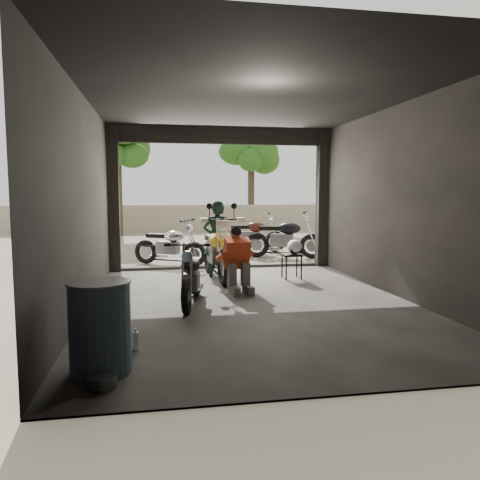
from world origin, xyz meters
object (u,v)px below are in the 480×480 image
object	(u,v)px
oil_drum	(100,329)
mechanic	(239,261)
main_bike	(216,248)
stool	(292,258)
sign_post	(331,189)
helmet	(295,247)
outside_bike_b	(252,232)
left_bike	(191,273)
outside_bike_a	(169,242)
rider	(217,239)
outside_bike_c	(284,235)

from	to	relation	value
oil_drum	mechanic	bearing A→B (deg)	60.23
main_bike	stool	xyz separation A→B (m)	(1.50, -0.23, -0.20)
sign_post	helmet	bearing A→B (deg)	-97.40
outside_bike_b	sign_post	bearing A→B (deg)	-114.75
stool	oil_drum	xyz separation A→B (m)	(-3.21, -4.48, 0.00)
helmet	main_bike	bearing A→B (deg)	170.72
outside_bike_b	oil_drum	distance (m)	9.57
left_bike	oil_drum	world-z (taller)	left_bike
stool	sign_post	distance (m)	3.85
main_bike	sign_post	world-z (taller)	sign_post
main_bike	outside_bike_a	xyz separation A→B (m)	(-0.88, 2.06, -0.08)
outside_bike_a	rider	world-z (taller)	rider
outside_bike_a	oil_drum	bearing A→B (deg)	-157.94
rider	helmet	world-z (taller)	rider
outside_bike_c	helmet	size ratio (longest dim) A/B	5.85
rider	oil_drum	bearing A→B (deg)	79.89
outside_bike_c	main_bike	bearing A→B (deg)	162.61
left_bike	rider	distance (m)	2.38
oil_drum	main_bike	bearing A→B (deg)	70.10
left_bike	sign_post	size ratio (longest dim) A/B	0.56
main_bike	mechanic	world-z (taller)	main_bike
stool	outside_bike_c	bearing A→B (deg)	77.50
outside_bike_b	sign_post	size ratio (longest dim) A/B	0.64
mechanic	sign_post	world-z (taller)	sign_post
outside_bike_c	sign_post	bearing A→B (deg)	-71.35
main_bike	outside_bike_c	world-z (taller)	main_bike
outside_bike_b	stool	xyz separation A→B (m)	(-0.09, -4.49, -0.14)
outside_bike_a	helmet	bearing A→B (deg)	-104.85
main_bike	outside_bike_b	world-z (taller)	main_bike
outside_bike_a	outside_bike_b	world-z (taller)	outside_bike_b
stool	oil_drum	distance (m)	5.52
left_bike	sign_post	distance (m)	6.48
main_bike	rider	world-z (taller)	rider
outside_bike_b	helmet	world-z (taller)	outside_bike_b
main_bike	rider	bearing A→B (deg)	72.30
outside_bike_b	helmet	bearing A→B (deg)	-166.75
stool	left_bike	bearing A→B (deg)	-139.63
rider	sign_post	world-z (taller)	sign_post
helmet	oil_drum	distance (m)	5.51
outside_bike_c	mechanic	xyz separation A→B (m)	(-1.95, -4.14, -0.07)
stool	helmet	world-z (taller)	helmet
left_bike	helmet	size ratio (longest dim) A/B	4.70
outside_bike_a	outside_bike_c	distance (m)	3.15
left_bike	rider	bearing A→B (deg)	83.66
rider	oil_drum	distance (m)	5.23
main_bike	outside_bike_b	xyz separation A→B (m)	(1.59, 4.26, -0.06)
outside_bike_c	outside_bike_a	bearing A→B (deg)	124.15
outside_bike_c	helmet	distance (m)	3.15
outside_bike_b	oil_drum	world-z (taller)	outside_bike_b
outside_bike_c	mechanic	world-z (taller)	outside_bike_c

